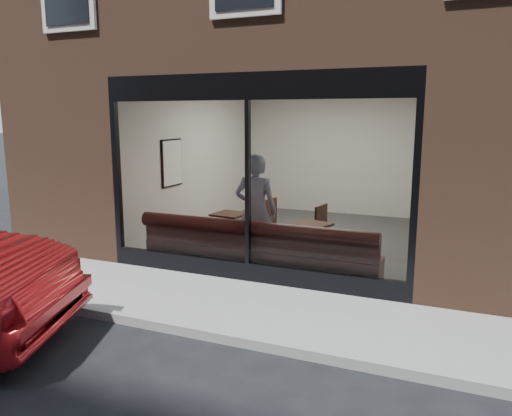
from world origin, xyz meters
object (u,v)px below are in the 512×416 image
at_px(banquette, 258,260).
at_px(cafe_table_left, 230,214).
at_px(cafe_table_right, 310,225).
at_px(cafe_chair_right, 311,241).
at_px(person, 256,212).
at_px(cafe_chair_left, 262,232).

bearing_deg(banquette, cafe_table_left, 134.73).
relative_size(banquette, cafe_table_left, 6.91).
height_order(cafe_table_right, cafe_chair_right, cafe_table_right).
bearing_deg(person, cafe_table_right, -161.15).
distance_m(banquette, person, 0.82).
distance_m(cafe_chair_left, cafe_chair_right, 1.17).
bearing_deg(cafe_chair_left, person, 120.62).
relative_size(person, cafe_table_left, 3.40).
xyz_separation_m(person, cafe_table_right, (0.81, 0.43, -0.24)).
bearing_deg(cafe_table_left, person, -40.85).
relative_size(banquette, cafe_chair_right, 8.47).
distance_m(banquette, cafe_chair_left, 1.93).
relative_size(cafe_chair_left, cafe_chair_right, 0.98).
bearing_deg(person, cafe_chair_left, -80.67).
height_order(person, cafe_chair_right, person).
bearing_deg(cafe_table_right, cafe_chair_left, 140.34).
bearing_deg(cafe_chair_right, banquette, 82.32).
height_order(banquette, cafe_table_left, cafe_table_left).
relative_size(banquette, person, 2.03).
height_order(cafe_chair_left, cafe_chair_right, same).
height_order(person, cafe_table_left, person).
bearing_deg(banquette, cafe_chair_left, 110.29).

